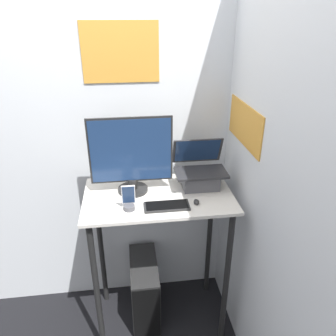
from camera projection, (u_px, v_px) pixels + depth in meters
The scene contains 9 objects.
wall_back at pixel (153, 142), 2.30m from camera, with size 6.00×0.06×2.60m.
wall_side_right at pixel (263, 180), 1.79m from camera, with size 0.06×6.00×2.60m.
desk at pixel (159, 222), 2.16m from camera, with size 0.93×0.56×1.09m.
laptop at pixel (200, 174), 2.12m from camera, with size 0.33×0.27×0.30m.
monitor at pixel (131, 157), 2.00m from camera, with size 0.51×0.19×0.49m.
keyboard at pixel (167, 206), 1.92m from camera, with size 0.27×0.11×0.02m.
mouse at pixel (196, 202), 1.96m from camera, with size 0.03×0.05×0.02m.
cell_phone at pixel (129, 202), 1.89m from camera, with size 0.08×0.07×0.16m.
computer_tower at pixel (145, 289), 2.47m from camera, with size 0.20×0.47×0.48m.
Camera 1 is at (-0.18, -1.50, 2.13)m, focal length 35.00 mm.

